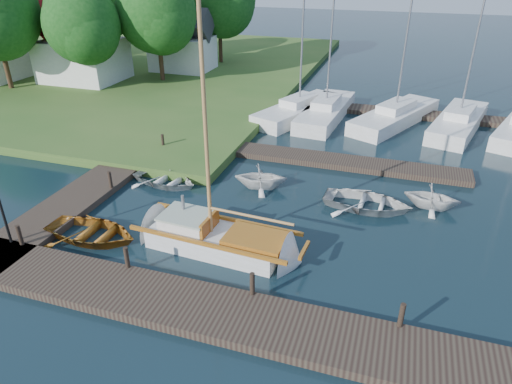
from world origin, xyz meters
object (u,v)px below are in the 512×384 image
(tender_c, at_px, (368,200))
(house_c, at_px, (182,46))
(mooring_post_5, at_px, (163,141))
(tender_a, at_px, (165,177))
(mooring_post_0, at_px, (20,235))
(tree_3, at_px, (157,11))
(lamp_post, at_px, (0,205))
(tender_b, at_px, (261,175))
(mooring_post_2, at_px, (252,284))
(tender_d, at_px, (433,195))
(mooring_post_3, at_px, (402,315))
(sailboat, at_px, (220,241))
(tree_5, at_px, (12,7))
(dinghy, at_px, (91,230))
(marina_boat_0, at_px, (299,109))
(tree_2, at_px, (82,24))
(mooring_post_1, at_px, (127,257))
(mooring_post_4, at_px, (110,180))
(house_a, at_px, (82,49))
(marina_boat_1, at_px, (326,110))
(marina_boat_3, at_px, (459,121))
(marina_boat_2, at_px, (395,115))

(tender_c, distance_m, house_c, 27.08)
(mooring_post_5, distance_m, tender_a, 3.88)
(mooring_post_0, height_order, tree_3, tree_3)
(tender_a, height_order, house_c, house_c)
(lamp_post, bearing_deg, tender_b, 46.14)
(mooring_post_2, bearing_deg, tender_d, 55.95)
(mooring_post_0, relative_size, mooring_post_3, 1.00)
(sailboat, relative_size, tender_d, 4.19)
(lamp_post, bearing_deg, tree_5, 131.29)
(sailboat, bearing_deg, dinghy, -165.97)
(sailboat, height_order, marina_boat_0, marina_boat_0)
(tender_b, height_order, tree_2, tree_2)
(mooring_post_1, bearing_deg, tree_2, 128.21)
(mooring_post_4, distance_m, tree_3, 20.02)
(tender_d, bearing_deg, mooring_post_2, 151.29)
(dinghy, relative_size, marina_boat_0, 0.37)
(house_c, bearing_deg, mooring_post_2, -60.14)
(tree_2, bearing_deg, tender_a, -43.93)
(tender_a, xyz_separation_m, house_a, (-14.90, 14.37, 2.62))
(tender_b, xyz_separation_m, marina_boat_1, (1.07, 11.04, -0.09))
(marina_boat_0, relative_size, tree_5, 1.27)
(house_c, xyz_separation_m, tree_5, (-16.00, -1.95, 2.84))
(mooring_post_5, distance_m, tree_2, 14.95)
(mooring_post_5, relative_size, lamp_post, 0.33)
(tender_c, distance_m, tree_3, 24.84)
(mooring_post_2, bearing_deg, mooring_post_0, 180.00)
(dinghy, height_order, tender_b, tender_b)
(sailboat, height_order, marina_boat_3, marina_boat_3)
(tree_3, bearing_deg, house_c, 90.03)
(marina_boat_3, height_order, tree_3, marina_boat_3)
(sailboat, xyz_separation_m, house_c, (-13.43, 24.58, 2.24))
(mooring_post_4, xyz_separation_m, marina_boat_3, (15.72, 14.14, -0.13))
(mooring_post_0, bearing_deg, lamp_post, 180.00)
(tender_b, bearing_deg, mooring_post_0, 126.27)
(mooring_post_2, distance_m, tree_2, 27.64)
(mooring_post_0, distance_m, dinghy, 2.48)
(tender_c, bearing_deg, mooring_post_3, -163.90)
(tender_d, relative_size, tree_3, 0.27)
(mooring_post_0, distance_m, marina_boat_3, 25.09)
(mooring_post_5, bearing_deg, dinghy, -80.39)
(mooring_post_0, distance_m, marina_boat_0, 19.49)
(lamp_post, bearing_deg, tender_c, 30.27)
(dinghy, xyz_separation_m, tree_3, (-8.43, 21.53, 5.42))
(tender_a, relative_size, marina_boat_0, 0.32)
(mooring_post_4, xyz_separation_m, house_c, (-7.00, 22.00, 1.88))
(marina_boat_2, bearing_deg, mooring_post_0, 171.75)
(tender_a, distance_m, house_c, 22.34)
(tender_b, distance_m, marina_boat_0, 10.83)
(marina_boat_0, bearing_deg, marina_boat_3, -65.27)
(mooring_post_3, relative_size, marina_boat_0, 0.08)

